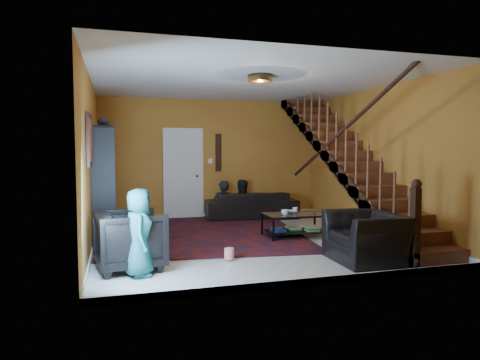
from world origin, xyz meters
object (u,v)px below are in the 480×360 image
object	(u,v)px
bookshelf	(105,187)
sofa	(251,205)
armchair_left	(130,240)
armchair_right	(367,237)
coffee_table	(295,224)

from	to	relation	value
bookshelf	sofa	world-z (taller)	bookshelf
bookshelf	armchair_left	size ratio (longest dim) A/B	2.27
sofa	armchair_left	xyz separation A→B (m)	(-2.90, -3.70, 0.09)
bookshelf	armchair_right	world-z (taller)	bookshelf
bookshelf	sofa	xyz separation A→B (m)	(3.25, 1.70, -0.65)
sofa	armchair_right	bearing A→B (deg)	101.40
armchair_right	bookshelf	bearing A→B (deg)	-122.66
armchair_left	armchair_right	distance (m)	3.35
bookshelf	coffee_table	bearing A→B (deg)	-11.13
bookshelf	armchair_left	distance (m)	2.11
armchair_left	armchair_right	size ratio (longest dim) A/B	0.81
sofa	coffee_table	bearing A→B (deg)	98.21
armchair_left	bookshelf	bearing A→B (deg)	0.86
sofa	armchair_left	size ratio (longest dim) A/B	2.44
bookshelf	sofa	bearing A→B (deg)	27.59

